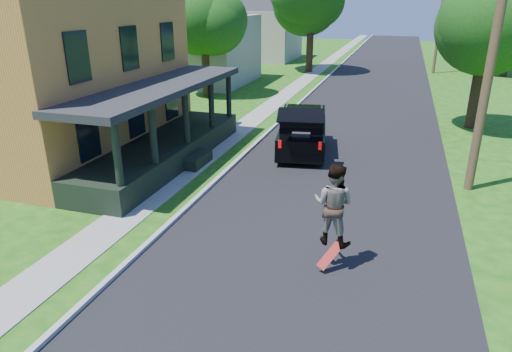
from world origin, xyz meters
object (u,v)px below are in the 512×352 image
(tree_right_near, at_px, (486,27))
(utility_pole_near, at_px, (497,28))
(skateboarder, at_px, (333,204))
(black_suv, at_px, (302,132))

(tree_right_near, relative_size, utility_pole_near, 0.73)
(skateboarder, height_order, tree_right_near, tree_right_near)
(black_suv, distance_m, skateboarder, 9.02)
(black_suv, bearing_deg, skateboarder, -82.91)
(skateboarder, height_order, utility_pole_near, utility_pole_near)
(black_suv, distance_m, utility_pole_near, 8.10)
(skateboarder, relative_size, utility_pole_near, 0.20)
(utility_pole_near, bearing_deg, skateboarder, -112.87)
(tree_right_near, bearing_deg, black_suv, -138.42)
(black_suv, height_order, skateboarder, skateboarder)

